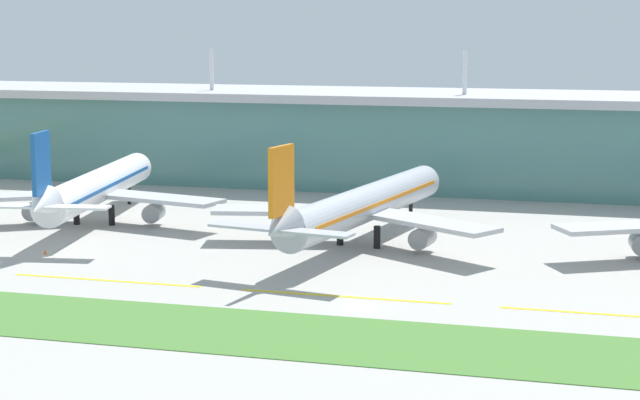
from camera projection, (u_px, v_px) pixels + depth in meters
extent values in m
plane|color=#A8A59E|center=(359.00, 307.00, 134.11)|extent=(600.00, 600.00, 0.00)
cube|color=slate|center=(467.00, 145.00, 229.38)|extent=(280.00, 28.00, 18.73)
cube|color=#B2B2B7|center=(468.00, 97.00, 227.70)|extent=(288.00, 34.00, 1.80)
cylinder|color=silver|center=(212.00, 70.00, 235.94)|extent=(0.90, 0.90, 9.00)
cylinder|color=silver|center=(465.00, 73.00, 221.49)|extent=(0.90, 0.90, 9.00)
cylinder|color=white|center=(98.00, 186.00, 190.70)|extent=(13.67, 50.91, 5.80)
cone|color=white|center=(140.00, 166.00, 217.49)|extent=(6.07, 4.82, 5.51)
cone|color=white|center=(40.00, 206.00, 162.73)|extent=(5.91, 7.32, 5.72)
cube|color=#19519E|center=(41.00, 163.00, 162.66)|extent=(1.70, 6.43, 9.50)
cube|color=white|center=(7.00, 206.00, 163.83)|extent=(10.38, 4.73, 0.36)
cube|color=white|center=(77.00, 207.00, 162.67)|extent=(10.38, 4.73, 0.36)
cube|color=#B7BABF|center=(25.00, 196.00, 187.84)|extent=(24.07, 18.20, 0.70)
cylinder|color=gray|center=(35.00, 210.00, 189.58)|extent=(3.87, 4.95, 3.20)
cube|color=#B7BABF|center=(158.00, 198.00, 185.31)|extent=(24.91, 12.01, 0.70)
cylinder|color=gray|center=(154.00, 213.00, 187.30)|extent=(3.87, 4.95, 3.20)
cylinder|color=black|center=(129.00, 195.00, 210.09)|extent=(0.70, 0.70, 3.60)
cylinder|color=black|center=(76.00, 214.00, 188.86)|extent=(1.10, 1.10, 3.60)
cylinder|color=black|center=(112.00, 215.00, 188.18)|extent=(1.10, 1.10, 3.60)
cube|color=#19519E|center=(98.00, 184.00, 190.63)|extent=(12.92, 45.91, 0.60)
cylinder|color=#ADB2BC|center=(366.00, 204.00, 171.97)|extent=(15.44, 55.14, 5.80)
cone|color=#ADB2BC|center=(428.00, 180.00, 198.26)|extent=(6.13, 4.91, 5.51)
cone|color=#ADB2BC|center=(278.00, 229.00, 144.59)|extent=(6.03, 7.40, 5.72)
cube|color=orange|center=(281.00, 181.00, 144.43)|extent=(1.82, 6.42, 9.50)
cube|color=#ADB2BC|center=(245.00, 226.00, 147.39)|extent=(10.41, 4.92, 0.36)
cube|color=#ADB2BC|center=(317.00, 233.00, 142.75)|extent=(10.41, 4.92, 0.36)
cube|color=#B7BABF|center=(287.00, 210.00, 173.31)|extent=(24.88, 11.56, 0.70)
cylinder|color=gray|center=(298.00, 226.00, 174.54)|extent=(3.95, 5.00, 3.20)
cube|color=#B7BABF|center=(427.00, 222.00, 163.17)|extent=(23.93, 18.54, 0.70)
cylinder|color=gray|center=(423.00, 238.00, 165.42)|extent=(3.95, 5.00, 3.20)
cylinder|color=black|center=(411.00, 212.00, 191.12)|extent=(0.70, 0.70, 3.60)
cylinder|color=black|center=(340.00, 234.00, 171.42)|extent=(1.10, 1.10, 3.60)
cylinder|color=black|center=(377.00, 237.00, 168.71)|extent=(1.10, 1.10, 3.60)
cube|color=orange|center=(366.00, 201.00, 171.90)|extent=(14.51, 49.73, 0.60)
cube|color=#B7BABF|center=(635.00, 227.00, 159.48)|extent=(24.34, 17.42, 0.70)
cube|color=yellow|center=(106.00, 280.00, 147.84)|extent=(28.00, 0.70, 0.04)
cube|color=yellow|center=(345.00, 297.00, 139.07)|extent=(28.00, 0.70, 0.04)
cube|color=yellow|center=(615.00, 315.00, 130.30)|extent=(28.00, 0.70, 0.04)
cube|color=#477A33|center=(331.00, 338.00, 120.60)|extent=(300.00, 18.00, 0.10)
cone|color=orange|center=(45.00, 252.00, 164.78)|extent=(0.56, 0.56, 0.70)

